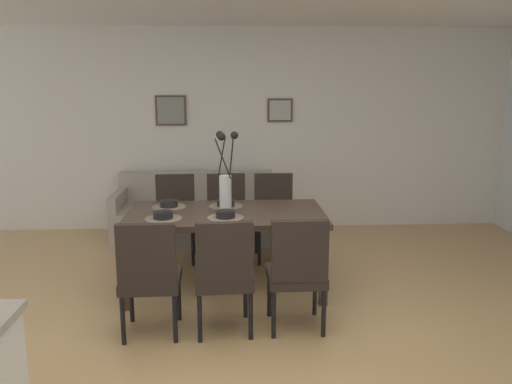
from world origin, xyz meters
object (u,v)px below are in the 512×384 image
object	(u,v)px
bowl_near_left	(163,214)
bowl_far_right	(226,202)
dining_chair_far_left	(224,271)
framed_picture_left	(171,111)
dining_table	(226,220)
dining_chair_near_left	(149,273)
framed_picture_center	(280,110)
dining_chair_mid_left	(297,268)
sofa	(196,217)
dining_chair_mid_right	(274,212)
bowl_near_right	(169,203)
dining_chair_near_right	(175,213)
bowl_far_left	(225,214)
dining_chair_far_right	(227,212)
centerpiece_vase	(225,182)

from	to	relation	value
bowl_near_left	bowl_far_right	distance (m)	0.70
bowl_far_right	dining_chair_far_left	bearing A→B (deg)	-90.59
framed_picture_left	bowl_far_right	bearing A→B (deg)	-69.59
dining_table	bowl_far_right	distance (m)	0.25
dining_chair_near_left	framed_picture_center	bearing A→B (deg)	67.25
dining_chair_near_left	framed_picture_left	world-z (taller)	framed_picture_left
dining_chair_mid_left	framed_picture_center	size ratio (longest dim) A/B	2.85
dining_table	dining_chair_far_left	bearing A→B (deg)	-90.73
sofa	dining_chair_mid_right	bearing A→B (deg)	-38.66
dining_chair_near_left	sofa	world-z (taller)	dining_chair_near_left
bowl_near_right	dining_chair_mid_right	bearing A→B (deg)	31.93
dining_chair_near_right	dining_chair_near_left	bearing A→B (deg)	-90.39
dining_table	bowl_far_left	bearing A→B (deg)	-90.00
framed_picture_center	sofa	bearing A→B (deg)	-156.03
dining_chair_far_right	bowl_near_left	size ratio (longest dim) A/B	5.41
centerpiece_vase	bowl_far_left	size ratio (longest dim) A/B	4.32
dining_chair_near_right	dining_chair_far_left	size ratio (longest dim) A/B	1.00
dining_table	dining_chair_mid_left	xyz separation A→B (m)	(0.55, -0.89, -0.15)
dining_chair_mid_right	bowl_far_left	world-z (taller)	dining_chair_mid_right
dining_chair_far_right	bowl_far_right	distance (m)	0.73
dining_table	bowl_near_right	xyz separation A→B (m)	(-0.54, 0.22, 0.11)
dining_chair_mid_left	framed_picture_left	bearing A→B (deg)	112.69
dining_chair_mid_right	dining_chair_near_right	bearing A→B (deg)	-179.88
dining_table	dining_chair_mid_left	size ratio (longest dim) A/B	1.96
dining_table	dining_chair_mid_right	distance (m)	1.04
sofa	bowl_far_left	bearing A→B (deg)	-78.14
dining_chair_mid_right	bowl_near_left	distance (m)	1.56
bowl_far_right	sofa	size ratio (longest dim) A/B	0.09
dining_table	dining_chair_mid_right	size ratio (longest dim) A/B	1.96
dining_table	dining_chair_near_right	world-z (taller)	dining_chair_near_right
dining_chair_mid_right	sofa	bearing A→B (deg)	141.34
bowl_near_left	bowl_far_left	size ratio (longest dim) A/B	1.00
dining_chair_far_left	bowl_near_right	xyz separation A→B (m)	(-0.53, 1.13, 0.27)
dining_chair_far_left	centerpiece_vase	size ratio (longest dim) A/B	1.25
dining_chair_far_left	bowl_far_left	bearing A→B (deg)	89.04
dining_chair_far_right	bowl_near_left	world-z (taller)	dining_chair_far_right
bowl_far_left	framed_picture_center	distance (m)	2.54
dining_chair_mid_right	framed_picture_center	xyz separation A→B (m)	(0.17, 1.21, 1.05)
dining_chair_near_left	dining_chair_mid_right	distance (m)	2.11
dining_chair_near_left	bowl_far_left	size ratio (longest dim) A/B	5.41
dining_chair_mid_left	bowl_far_left	xyz separation A→B (m)	(-0.55, 0.67, 0.27)
centerpiece_vase	dining_chair_far_right	bearing A→B (deg)	89.85
dining_table	centerpiece_vase	bearing A→B (deg)	55.35
dining_chair_near_right	bowl_near_right	bearing A→B (deg)	-88.69
dining_chair_far_right	dining_table	bearing A→B (deg)	-90.21
framed_picture_center	dining_chair_near_right	bearing A→B (deg)	-135.91
bowl_near_left	bowl_far_right	xyz separation A→B (m)	(0.54, 0.44, 0.00)
dining_chair_mid_right	bowl_far_right	bearing A→B (deg)	-128.44
framed_picture_left	centerpiece_vase	bearing A→B (deg)	-71.53
dining_chair_near_right	sofa	xyz separation A→B (m)	(0.17, 0.73, -0.23)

